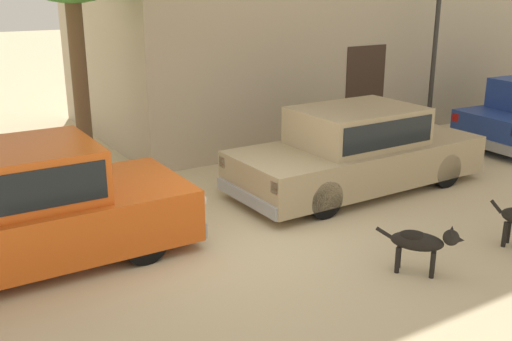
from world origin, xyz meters
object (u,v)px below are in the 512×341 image
object	(u,v)px
parked_sedan_second	(357,149)
stray_dog_spotted	(422,241)
parked_sedan_nearest	(23,207)
street_lamp	(437,21)

from	to	relation	value
parked_sedan_second	stray_dog_spotted	bearing A→B (deg)	-117.50
stray_dog_spotted	parked_sedan_nearest	bearing A→B (deg)	-164.36
parked_sedan_second	street_lamp	distance (m)	4.30
parked_sedan_nearest	stray_dog_spotted	size ratio (longest dim) A/B	4.95
stray_dog_spotted	street_lamp	distance (m)	7.01
stray_dog_spotted	street_lamp	bearing A→B (deg)	93.39
parked_sedan_nearest	street_lamp	size ratio (longest dim) A/B	1.03
parked_sedan_second	street_lamp	world-z (taller)	street_lamp
parked_sedan_nearest	stray_dog_spotted	distance (m)	4.94
parked_sedan_nearest	street_lamp	bearing A→B (deg)	10.05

